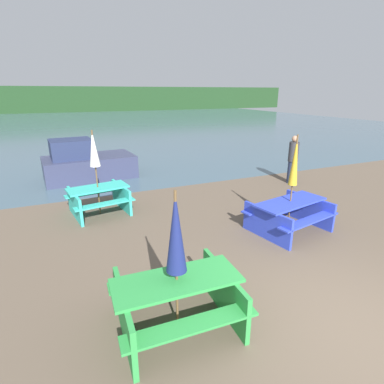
{
  "coord_description": "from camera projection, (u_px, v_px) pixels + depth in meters",
  "views": [
    {
      "loc": [
        -3.44,
        -2.05,
        3.16
      ],
      "look_at": [
        -0.67,
        4.26,
        0.85
      ],
      "focal_mm": 28.0,
      "sensor_mm": 36.0,
      "label": 1
    }
  ],
  "objects": [
    {
      "name": "ground_plane",
      "position": [
        362.0,
        335.0,
        4.09
      ],
      "size": [
        60.0,
        60.0,
        0.0
      ],
      "primitive_type": "plane",
      "color": "brown"
    },
    {
      "name": "water",
      "position": [
        93.0,
        123.0,
        32.15
      ],
      "size": [
        60.0,
        50.0,
        0.0
      ],
      "color": "#425B6B",
      "rests_on": "ground_plane"
    },
    {
      "name": "far_treeline",
      "position": [
        78.0,
        99.0,
        48.87
      ],
      "size": [
        80.0,
        1.6,
        4.0
      ],
      "color": "#1E3D1E",
      "rests_on": "water"
    },
    {
      "name": "picnic_table_green",
      "position": [
        177.0,
        297.0,
        4.14
      ],
      "size": [
        1.79,
        1.45,
        0.76
      ],
      "rotation": [
        0.0,
        0.0,
        -0.04
      ],
      "color": "green",
      "rests_on": "ground_plane"
    },
    {
      "name": "picnic_table_blue",
      "position": [
        289.0,
        212.0,
        7.07
      ],
      "size": [
        2.04,
        1.69,
        0.74
      ],
      "rotation": [
        0.0,
        0.0,
        0.19
      ],
      "color": "blue",
      "rests_on": "ground_plane"
    },
    {
      "name": "picnic_table_teal",
      "position": [
        99.0,
        198.0,
        8.09
      ],
      "size": [
        1.74,
        1.61,
        0.74
      ],
      "rotation": [
        0.0,
        0.0,
        0.16
      ],
      "color": "#33B7A8",
      "rests_on": "ground_plane"
    },
    {
      "name": "umbrella_white",
      "position": [
        94.0,
        149.0,
        7.68
      ],
      "size": [
        0.27,
        0.27,
        2.25
      ],
      "color": "brown",
      "rests_on": "ground_plane"
    },
    {
      "name": "umbrella_gold",
      "position": [
        295.0,
        162.0,
        6.68
      ],
      "size": [
        0.2,
        0.2,
        2.28
      ],
      "color": "brown",
      "rests_on": "ground_plane"
    },
    {
      "name": "umbrella_navy",
      "position": [
        176.0,
        233.0,
        3.82
      ],
      "size": [
        0.28,
        0.28,
        2.02
      ],
      "color": "brown",
      "rests_on": "ground_plane"
    },
    {
      "name": "boat",
      "position": [
        86.0,
        164.0,
        11.37
      ],
      "size": [
        3.4,
        2.07,
        1.52
      ],
      "rotation": [
        0.0,
        0.0,
        0.08
      ],
      "color": "#333856",
      "rests_on": "water"
    },
    {
      "name": "person",
      "position": [
        293.0,
        160.0,
        10.68
      ],
      "size": [
        0.34,
        0.34,
        1.71
      ],
      "color": "#283351",
      "rests_on": "ground_plane"
    }
  ]
}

